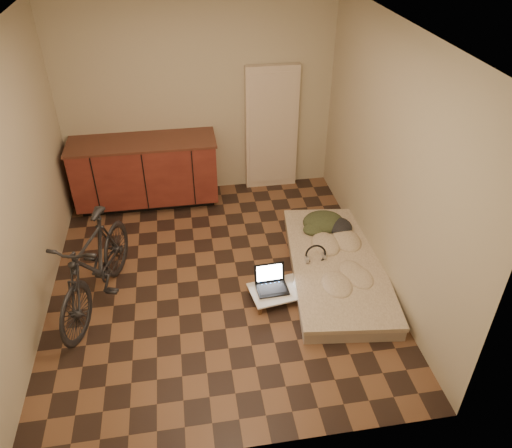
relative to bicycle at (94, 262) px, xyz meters
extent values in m
cube|color=brown|center=(1.20, 0.17, -0.53)|extent=(3.50, 4.00, 0.00)
cube|color=silver|center=(1.20, 0.17, 2.07)|extent=(3.50, 4.00, 0.00)
cube|color=#C4B696|center=(1.20, 2.17, 0.77)|extent=(3.50, 0.00, 2.60)
cube|color=#C4B696|center=(1.20, -1.83, 0.77)|extent=(3.50, 0.00, 2.60)
cube|color=#C4B696|center=(-0.55, 0.17, 0.77)|extent=(0.00, 4.00, 2.60)
cube|color=#C4B696|center=(2.95, 0.17, 0.77)|extent=(0.00, 4.00, 2.60)
cube|color=black|center=(0.45, 1.91, -0.48)|extent=(1.70, 0.48, 0.10)
cube|color=#5B1F19|center=(0.45, 1.87, -0.04)|extent=(1.80, 0.60, 0.78)
cube|color=#552C1F|center=(0.45, 1.87, 0.36)|extent=(1.84, 0.62, 0.03)
cube|color=beige|center=(2.15, 2.11, 0.32)|extent=(0.70, 0.10, 1.70)
imported|color=black|center=(0.00, 0.00, 0.00)|extent=(0.95, 1.71, 1.06)
cube|color=tan|center=(2.50, 0.06, -0.47)|extent=(1.20, 2.13, 0.13)
cube|color=beige|center=(2.50, 0.06, -0.38)|extent=(1.22, 2.15, 0.05)
cube|color=brown|center=(1.56, -0.43, -0.49)|extent=(0.04, 0.04, 0.09)
cube|color=brown|center=(1.51, -0.09, -0.49)|extent=(0.04, 0.04, 0.09)
cube|color=brown|center=(2.11, -0.34, -0.49)|extent=(0.04, 0.04, 0.09)
cube|color=brown|center=(2.06, -0.01, -0.49)|extent=(0.04, 0.04, 0.09)
cube|color=silver|center=(1.81, -0.22, -0.44)|extent=(0.67, 0.49, 0.02)
cube|color=black|center=(1.73, -0.21, -0.42)|extent=(0.33, 0.24, 0.02)
cube|color=black|center=(1.72, -0.07, -0.31)|extent=(0.32, 0.08, 0.20)
cube|color=white|center=(1.72, -0.07, -0.31)|extent=(0.27, 0.06, 0.17)
ellipsoid|color=white|center=(1.99, -0.19, -0.41)|extent=(0.07, 0.11, 0.04)
camera|label=1|loc=(0.95, -3.98, 3.05)|focal=35.00mm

